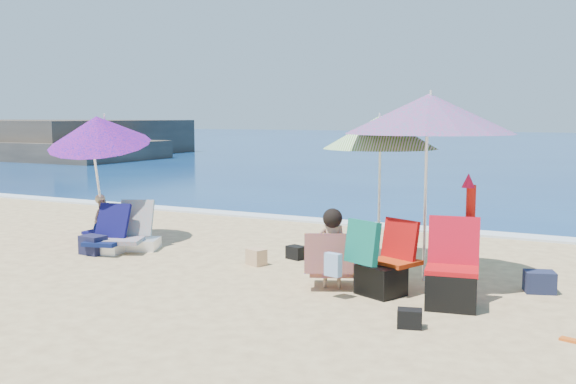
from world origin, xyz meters
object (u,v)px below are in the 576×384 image
at_px(umbrella_blue, 98,131).
at_px(person_center, 332,250).
at_px(umbrella_turquoise, 429,114).
at_px(furled_umbrella, 469,230).
at_px(umbrella_striped, 380,132).
at_px(camp_chair_left, 452,281).
at_px(chair_navy, 108,240).
at_px(camp_chair_right, 380,267).
at_px(person_left, 103,220).
at_px(chair_rainbow, 136,237).

bearing_deg(umbrella_blue, person_center, -11.72).
relative_size(umbrella_turquoise, furled_umbrella, 1.73).
bearing_deg(umbrella_striped, camp_chair_left, -49.10).
height_order(umbrella_turquoise, furled_umbrella, umbrella_turquoise).
height_order(umbrella_striped, chair_navy, umbrella_striped).
bearing_deg(camp_chair_right, umbrella_striped, 109.50).
bearing_deg(person_center, furled_umbrella, 13.01).
distance_m(umbrella_striped, umbrella_blue, 4.70).
bearing_deg(umbrella_striped, camp_chair_right, -70.50).
bearing_deg(person_left, camp_chair_left, -11.01).
bearing_deg(person_center, chair_navy, 174.53).
bearing_deg(umbrella_turquoise, umbrella_striped, 142.62).
bearing_deg(umbrella_turquoise, camp_chair_right, -109.56).
bearing_deg(umbrella_striped, umbrella_blue, -173.06).
xyz_separation_m(umbrella_blue, chair_navy, (0.66, -0.58, -1.67)).
height_order(umbrella_striped, camp_chair_left, umbrella_striped).
xyz_separation_m(furled_umbrella, camp_chair_right, (-0.95, -0.38, -0.47)).
bearing_deg(umbrella_striped, chair_rainbow, -168.32).
xyz_separation_m(umbrella_striped, person_left, (-4.75, -0.43, -1.52)).
bearing_deg(furled_umbrella, camp_chair_left, -99.78).
relative_size(chair_rainbow, person_center, 1.00).
xyz_separation_m(umbrella_blue, camp_chair_right, (5.20, -0.97, -1.53)).
bearing_deg(camp_chair_right, chair_navy, 175.09).
distance_m(furled_umbrella, camp_chair_left, 0.69).
relative_size(chair_navy, camp_chair_left, 0.82).
xyz_separation_m(chair_navy, camp_chair_left, (5.41, -0.48, 0.10)).
xyz_separation_m(furled_umbrella, chair_rainbow, (-5.24, 0.38, -0.59)).
bearing_deg(umbrella_blue, umbrella_striped, 6.94).
distance_m(chair_navy, chair_rainbow, 0.45).
xyz_separation_m(umbrella_blue, camp_chair_left, (6.07, -1.06, -1.57)).
bearing_deg(umbrella_turquoise, chair_rainbow, -178.50).
distance_m(umbrella_striped, camp_chair_right, 2.24).
height_order(camp_chair_right, person_left, camp_chair_right).
bearing_deg(umbrella_blue, furled_umbrella, -5.48).
relative_size(umbrella_striped, camp_chair_right, 2.19).
height_order(camp_chair_right, person_center, person_center).
relative_size(furled_umbrella, person_left, 1.84).
bearing_deg(chair_rainbow, umbrella_blue, 167.29).
bearing_deg(chair_navy, camp_chair_left, -5.12).
bearing_deg(chair_rainbow, person_left, 161.07).
relative_size(umbrella_striped, furled_umbrella, 1.48).
xyz_separation_m(camp_chair_right, person_left, (-5.29, 1.10, 0.03)).
bearing_deg(person_left, umbrella_striped, 5.16).
relative_size(umbrella_turquoise, camp_chair_right, 2.56).
height_order(umbrella_striped, furled_umbrella, umbrella_striped).
xyz_separation_m(umbrella_turquoise, camp_chair_right, (-0.31, -0.88, -1.80)).
bearing_deg(umbrella_turquoise, chair_navy, -174.24).
relative_size(umbrella_turquoise, chair_navy, 3.13).
relative_size(umbrella_blue, person_left, 2.88).
xyz_separation_m(umbrella_blue, person_center, (4.59, -0.95, -1.39)).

